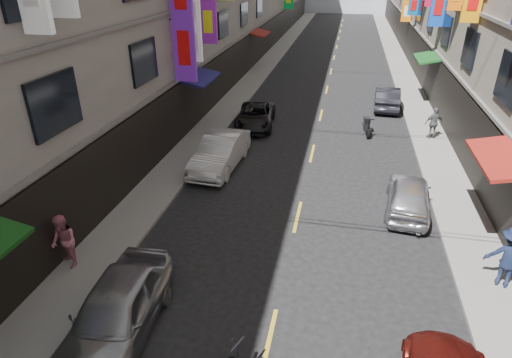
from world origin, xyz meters
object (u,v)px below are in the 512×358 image
at_px(scooter_far_right, 367,126).
at_px(pedestrian_rfar, 434,123).
at_px(pedestrian_rnear, 510,257).
at_px(car_right_far, 387,98).
at_px(car_left_far, 255,116).
at_px(pedestrian_lfar, 64,242).
at_px(car_right_mid, 408,195).
at_px(car_left_mid, 220,152).
at_px(car_left_near, 116,312).

distance_m(scooter_far_right, pedestrian_rfar, 3.40).
bearing_deg(pedestrian_rnear, pedestrian_rfar, -67.94).
height_order(car_right_far, pedestrian_rfar, pedestrian_rfar).
relative_size(car_left_far, pedestrian_lfar, 2.50).
relative_size(car_right_mid, pedestrian_rnear, 2.01).
bearing_deg(car_left_mid, pedestrian_rfar, 32.21).
xyz_separation_m(car_left_mid, pedestrian_lfar, (-2.56, -7.98, 0.24)).
distance_m(scooter_far_right, car_right_far, 5.19).
distance_m(scooter_far_right, car_left_near, 17.09).
height_order(scooter_far_right, car_left_mid, car_left_mid).
distance_m(car_left_far, pedestrian_rnear, 15.43).
bearing_deg(car_right_mid, pedestrian_lfar, 34.44).
bearing_deg(car_left_far, pedestrian_lfar, -107.95).
bearing_deg(car_right_far, car_left_far, 36.63).
distance_m(car_right_mid, pedestrian_rfar, 8.06).
distance_m(car_left_far, car_right_far, 9.09).
bearing_deg(car_left_near, scooter_far_right, 64.20).
bearing_deg(car_right_mid, car_left_near, 51.26).
bearing_deg(pedestrian_rnear, car_left_near, 42.21).
relative_size(car_right_far, pedestrian_rnear, 2.20).
relative_size(car_left_far, car_right_far, 1.03).
bearing_deg(pedestrian_rnear, car_left_far, -29.52).
xyz_separation_m(pedestrian_lfar, pedestrian_rfar, (12.59, 13.54, -0.04)).
bearing_deg(pedestrian_rnear, scooter_far_right, -52.30).
bearing_deg(car_right_mid, pedestrian_rnear, 125.85).
bearing_deg(car_left_mid, pedestrian_lfar, -104.62).
bearing_deg(car_left_far, car_left_near, -96.29).
xyz_separation_m(car_right_far, pedestrian_lfar, (-10.56, -18.74, 0.30)).
distance_m(car_left_near, pedestrian_lfar, 3.52).
bearing_deg(car_right_far, car_left_near, 72.47).
distance_m(car_left_far, pedestrian_lfar, 14.02).
relative_size(scooter_far_right, pedestrian_lfar, 1.03).
relative_size(car_left_far, pedestrian_rfar, 2.63).
height_order(car_right_mid, pedestrian_rnear, pedestrian_rnear).
xyz_separation_m(pedestrian_lfar, pedestrian_rnear, (12.83, 1.81, 0.09)).
height_order(car_left_near, car_right_mid, car_left_near).
xyz_separation_m(car_right_far, pedestrian_rnear, (2.27, -16.93, 0.39)).
bearing_deg(pedestrian_rfar, car_right_far, -86.39).
xyz_separation_m(car_left_mid, pedestrian_rnear, (10.27, -6.17, 0.33)).
bearing_deg(car_left_near, car_right_mid, 41.63).
xyz_separation_m(scooter_far_right, pedestrian_lfar, (-9.23, -13.72, 0.55)).
distance_m(car_left_mid, pedestrian_rfar, 11.47).
height_order(pedestrian_lfar, pedestrian_rfar, pedestrian_lfar).
xyz_separation_m(car_left_near, car_right_mid, (7.76, 7.85, -0.11)).
distance_m(scooter_far_right, car_left_mid, 8.81).
xyz_separation_m(scooter_far_right, car_right_mid, (1.33, -7.98, 0.22)).
distance_m(car_right_far, pedestrian_lfar, 21.51).
xyz_separation_m(scooter_far_right, pedestrian_rfar, (3.36, -0.19, 0.51)).
relative_size(car_left_near, car_left_far, 1.04).
relative_size(scooter_far_right, pedestrian_rnear, 0.93).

